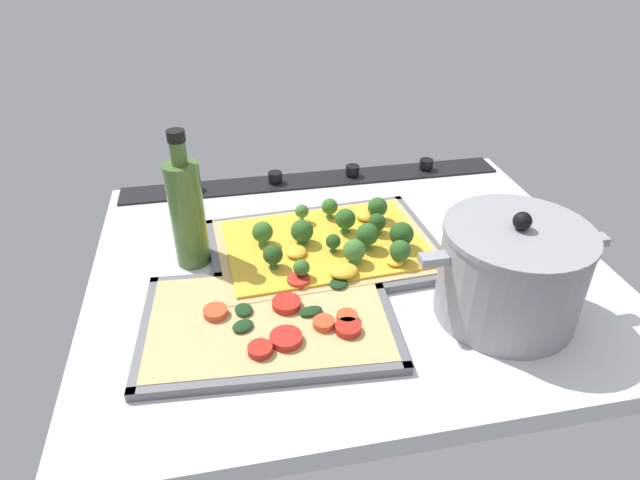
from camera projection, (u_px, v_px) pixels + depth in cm
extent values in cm
cube|color=silver|center=(349.00, 270.00, 88.02)|extent=(80.12, 67.05, 3.00)
cube|color=black|center=(314.00, 179.00, 111.87)|extent=(76.92, 7.00, 0.80)
cylinder|color=black|center=(426.00, 164.00, 115.10)|extent=(2.80, 2.80, 1.80)
cylinder|color=black|center=(352.00, 170.00, 112.48)|extent=(2.80, 2.80, 1.80)
cylinder|color=black|center=(275.00, 177.00, 109.86)|extent=(2.80, 2.80, 1.80)
cylinder|color=black|center=(194.00, 183.00, 107.24)|extent=(2.80, 2.80, 1.80)
cube|color=slate|center=(325.00, 251.00, 89.65)|extent=(38.06, 28.36, 0.50)
cube|color=slate|center=(307.00, 212.00, 99.66)|extent=(36.58, 3.37, 1.30)
cube|color=slate|center=(347.00, 295.00, 79.21)|extent=(36.58, 3.37, 1.30)
cube|color=slate|center=(425.00, 234.00, 93.19)|extent=(2.75, 26.26, 1.30)
cube|color=slate|center=(216.00, 264.00, 85.68)|extent=(2.75, 26.26, 1.30)
cube|color=tan|center=(325.00, 247.00, 89.25)|extent=(35.52, 25.82, 1.00)
cube|color=gold|center=(325.00, 243.00, 88.87)|extent=(32.65, 23.28, 0.40)
cone|color=#4D8B3F|center=(345.00, 229.00, 91.26)|extent=(1.87, 1.87, 1.22)
sphere|color=#2D5B23|center=(345.00, 219.00, 90.25)|extent=(3.40, 3.40, 3.40)
cone|color=#427635|center=(273.00, 264.00, 82.62)|extent=(1.66, 1.66, 1.14)
sphere|color=#264C1C|center=(273.00, 255.00, 81.71)|extent=(3.02, 3.02, 3.02)
cone|color=#4D8B3F|center=(377.00, 217.00, 94.57)|extent=(1.86, 1.86, 1.26)
sphere|color=#2D5B23|center=(378.00, 207.00, 93.55)|extent=(3.38, 3.38, 3.38)
cone|color=#4D8B3F|center=(367.00, 245.00, 86.94)|extent=(1.96, 1.96, 1.31)
sphere|color=#2D5B23|center=(367.00, 234.00, 85.87)|extent=(3.57, 3.57, 3.57)
cone|color=#68AD54|center=(302.00, 219.00, 93.88)|extent=(1.28, 1.28, 1.31)
sphere|color=#427533|center=(302.00, 211.00, 93.06)|extent=(2.34, 2.34, 2.34)
cone|color=#427635|center=(333.00, 249.00, 86.38)|extent=(1.29, 1.29, 0.93)
sphere|color=#264C1C|center=(333.00, 241.00, 85.66)|extent=(2.35, 2.35, 2.35)
cone|color=#68AD54|center=(356.00, 260.00, 83.77)|extent=(1.91, 1.91, 0.91)
sphere|color=#427533|center=(356.00, 250.00, 82.83)|extent=(3.48, 3.48, 3.48)
cone|color=#4D8B3F|center=(302.00, 241.00, 88.41)|extent=(2.01, 2.01, 0.89)
sphere|color=#2D5B23|center=(302.00, 231.00, 87.43)|extent=(3.65, 3.65, 3.65)
cone|color=#427635|center=(400.00, 243.00, 87.67)|extent=(2.12, 2.12, 1.04)
sphere|color=#264C1C|center=(401.00, 233.00, 86.61)|extent=(3.86, 3.86, 3.86)
cone|color=#5B9F46|center=(330.00, 214.00, 95.42)|extent=(1.55, 1.55, 1.06)
sphere|color=#386B28|center=(330.00, 206.00, 94.57)|extent=(2.83, 2.83, 2.83)
cone|color=#5B9F46|center=(302.00, 275.00, 80.53)|extent=(1.35, 1.35, 0.81)
sphere|color=#386B28|center=(301.00, 267.00, 79.82)|extent=(2.46, 2.46, 2.46)
cone|color=#427635|center=(376.00, 230.00, 91.04)|extent=(1.62, 1.62, 0.94)
sphere|color=#264C1C|center=(377.00, 222.00, 90.20)|extent=(2.94, 2.94, 2.94)
cone|color=#4D8B3F|center=(399.00, 259.00, 83.88)|extent=(1.77, 1.77, 0.87)
sphere|color=#2D5B23|center=(400.00, 250.00, 83.00)|extent=(3.22, 3.22, 3.22)
cone|color=#5B9F46|center=(263.00, 241.00, 88.12)|extent=(1.85, 1.85, 1.02)
sphere|color=#386B28|center=(262.00, 232.00, 87.17)|extent=(3.37, 3.37, 3.37)
ellipsoid|color=gold|center=(343.00, 271.00, 80.97)|extent=(4.78, 4.24, 1.53)
ellipsoid|color=gold|center=(395.00, 261.00, 83.55)|extent=(2.87, 3.07, 1.01)
ellipsoid|color=gold|center=(296.00, 252.00, 85.52)|extent=(3.83, 4.10, 1.26)
ellipsoid|color=gold|center=(366.00, 214.00, 95.21)|extent=(3.84, 4.29, 1.48)
cube|color=slate|center=(269.00, 324.00, 74.49)|extent=(35.59, 25.18, 0.50)
cube|color=slate|center=(265.00, 275.00, 83.37)|extent=(34.11, 3.51, 1.30)
cube|color=slate|center=(273.00, 381.00, 65.19)|extent=(34.11, 3.51, 1.30)
cube|color=slate|center=(387.00, 311.00, 76.04)|extent=(2.75, 22.95, 1.30)
cube|color=slate|center=(145.00, 332.00, 72.52)|extent=(2.75, 22.95, 1.30)
cube|color=tan|center=(269.00, 320.00, 74.12)|extent=(33.03, 22.62, 0.90)
cylinder|color=#D14723|center=(324.00, 323.00, 72.10)|extent=(2.93, 2.93, 1.00)
cylinder|color=red|center=(299.00, 281.00, 79.99)|extent=(3.42, 3.42, 1.00)
cylinder|color=#B22319|center=(348.00, 328.00, 71.25)|extent=(3.46, 3.46, 1.00)
cylinder|color=#B22319|center=(260.00, 350.00, 67.92)|extent=(3.16, 3.16, 1.00)
cylinder|color=#B22319|center=(286.00, 338.00, 69.63)|extent=(4.21, 4.21, 1.00)
cylinder|color=#B22319|center=(287.00, 304.00, 75.50)|extent=(4.03, 4.03, 1.00)
cylinder|color=#D14723|center=(347.00, 317.00, 73.10)|extent=(2.88, 2.88, 1.00)
cylinder|color=#D14723|center=(216.00, 312.00, 74.00)|extent=(3.34, 3.34, 1.00)
ellipsoid|color=#193819|center=(243.00, 326.00, 71.81)|extent=(3.72, 3.53, 0.60)
ellipsoid|color=#193819|center=(311.00, 311.00, 74.34)|extent=(3.64, 2.64, 0.60)
ellipsoid|color=#193819|center=(339.00, 283.00, 79.66)|extent=(3.83, 3.76, 0.60)
ellipsoid|color=#193819|center=(244.00, 309.00, 74.62)|extent=(3.04, 3.34, 0.60)
cylinder|color=gray|center=(510.00, 275.00, 73.47)|extent=(19.07, 19.07, 12.89)
cylinder|color=gray|center=(520.00, 232.00, 69.80)|extent=(19.45, 19.45, 0.80)
sphere|color=black|center=(522.00, 221.00, 68.94)|extent=(2.40, 2.40, 2.40)
cube|color=gray|center=(594.00, 241.00, 73.11)|extent=(3.60, 2.00, 1.20)
cube|color=gray|center=(434.00, 259.00, 69.40)|extent=(3.60, 2.00, 1.20)
cylinder|color=#476B2D|center=(188.00, 215.00, 83.08)|extent=(5.23, 5.23, 16.93)
cylinder|color=#476B2D|center=(178.00, 153.00, 77.60)|extent=(2.35, 2.35, 3.50)
cylinder|color=black|center=(176.00, 136.00, 76.23)|extent=(2.62, 2.62, 1.60)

